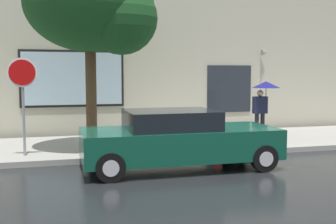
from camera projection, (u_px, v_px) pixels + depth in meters
ground_plane at (191, 167)px, 10.19m from camera, size 60.00×60.00×0.00m
sidewalk at (161, 144)px, 13.06m from camera, size 20.00×4.00×0.15m
building_facade at (143, 41)px, 15.14m from camera, size 20.00×0.67×7.00m
parked_car at (178, 139)px, 9.98m from camera, size 4.70×1.94×1.42m
fire_hydrant at (219, 133)px, 12.48m from camera, size 0.30×0.44×0.73m
pedestrian_with_umbrella at (264, 93)px, 13.86m from camera, size 0.94×0.94×1.88m
street_tree at (96, 7)px, 11.37m from camera, size 3.59×3.05×5.43m
stop_sign at (23, 87)px, 10.66m from camera, size 0.76×0.10×2.55m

